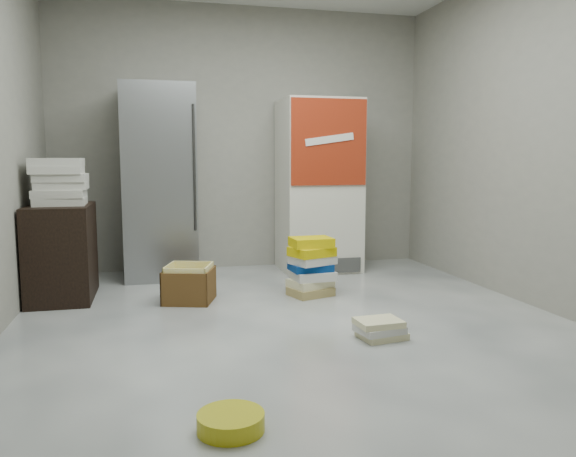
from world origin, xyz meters
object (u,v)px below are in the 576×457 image
at_px(wood_shelf, 62,252).
at_px(steel_fridge, 159,183).
at_px(phonebook_stack_main, 311,267).
at_px(coke_cooler, 319,185).
at_px(cardboard_box, 189,286).

bearing_deg(wood_shelf, steel_fridge, 41.31).
xyz_separation_m(steel_fridge, phonebook_stack_main, (1.25, -1.12, -0.70)).
xyz_separation_m(coke_cooler, phonebook_stack_main, (-0.39, -1.12, -0.65)).
bearing_deg(cardboard_box, phonebook_stack_main, 15.58).
distance_m(wood_shelf, cardboard_box, 1.13).
relative_size(coke_cooler, cardboard_box, 3.74).
height_order(steel_fridge, phonebook_stack_main, steel_fridge).
xyz_separation_m(coke_cooler, wood_shelf, (-2.48, -0.72, -0.50)).
bearing_deg(phonebook_stack_main, cardboard_box, 166.36).
relative_size(steel_fridge, wood_shelf, 2.37).
relative_size(wood_shelf, cardboard_box, 1.66).
xyz_separation_m(wood_shelf, phonebook_stack_main, (2.09, -0.39, -0.15)).
bearing_deg(phonebook_stack_main, steel_fridge, 126.36).
bearing_deg(steel_fridge, cardboard_box, -79.38).
height_order(steel_fridge, cardboard_box, steel_fridge).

